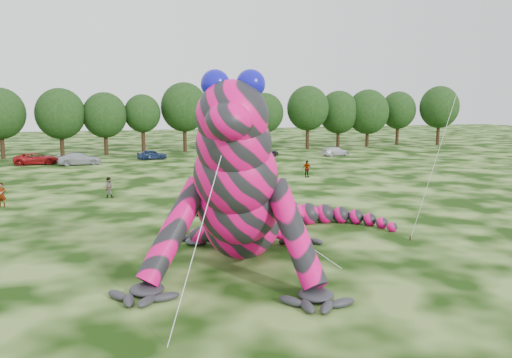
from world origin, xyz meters
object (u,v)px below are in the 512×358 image
object	(u,v)px
car_6	(263,152)
spectator_3	(307,169)
tree_14	(338,119)
car_4	(152,155)
spectator_5	(200,203)
car_3	(80,159)
spectator_1	(108,187)
tree_17	(439,116)
tree_11	(226,118)
tree_10	(184,117)
car_5	(218,153)
tree_12	(265,121)
tree_6	(1,123)
car_7	(335,151)
inflatable_gecko	(245,166)
tree_16	(398,118)
spectator_2	(254,166)
tree_15	(368,118)
car_2	(36,159)
tree_7	(61,123)
tree_9	(143,124)
spectator_0	(2,195)
tree_8	(105,124)
tree_13	(308,117)

from	to	relation	value
car_6	spectator_3	size ratio (longest dim) A/B	2.66
tree_14	car_4	bearing A→B (deg)	-164.12
spectator_5	car_4	bearing A→B (deg)	83.96
car_3	spectator_1	xyz separation A→B (m)	(2.75, -22.68, 0.09)
tree_17	car_3	xyz separation A→B (m)	(-59.53, -10.02, -4.40)
car_4	spectator_1	size ratio (longest dim) A/B	2.34
car_3	tree_11	bearing A→B (deg)	-64.52
tree_10	tree_17	world-z (taller)	tree_10
car_3	car_5	world-z (taller)	car_3
tree_10	spectator_5	world-z (taller)	tree_10
tree_12	car_4	xyz separation A→B (m)	(-18.61, -8.13, -3.82)
tree_12	tree_6	bearing A→B (deg)	-178.39
tree_10	car_7	distance (m)	23.35
inflatable_gecko	tree_17	distance (m)	71.44
tree_16	spectator_1	bearing A→B (deg)	-144.84
tree_6	spectator_2	xyz separation A→B (m)	(27.82, -24.09, -3.90)
tree_12	car_6	world-z (taller)	tree_12
tree_6	car_7	size ratio (longest dim) A/B	2.18
tree_15	tree_17	world-z (taller)	tree_17
tree_6	spectator_3	xyz separation A→B (m)	(32.29, -27.68, -3.88)
spectator_1	tree_14	bearing A→B (deg)	-124.02
tree_17	tree_11	bearing A→B (deg)	177.70
tree_17	car_2	bearing A→B (deg)	-172.91
tree_7	car_6	world-z (taller)	tree_7
tree_9	spectator_5	bearing A→B (deg)	-90.22
car_6	car_4	bearing A→B (deg)	85.76
tree_7	spectator_2	xyz separation A→B (m)	(20.34, -24.21, -3.89)
car_4	car_7	world-z (taller)	car_4
inflatable_gecko	tree_11	xyz separation A→B (m)	(12.43, 51.97, 0.54)
tree_6	tree_15	world-z (taller)	tree_15
car_3	spectator_0	distance (m)	24.60
car_7	tree_8	bearing A→B (deg)	59.47
car_3	spectator_3	distance (m)	28.44
tree_8	tree_11	bearing A→B (deg)	3.84
spectator_3	tree_9	bearing A→B (deg)	112.25
tree_7	tree_12	bearing A→B (deg)	1.78
tree_13	spectator_2	size ratio (longest dim) A/B	5.97
tree_6	tree_10	distance (m)	25.03
tree_11	spectator_5	bearing A→B (deg)	-106.70
tree_7	spectator_2	world-z (taller)	tree_7
tree_13	tree_9	bearing A→B (deg)	179.52
tree_11	car_6	size ratio (longest dim) A/B	2.18
tree_15	tree_10	bearing A→B (deg)	178.51
tree_17	car_3	size ratio (longest dim) A/B	2.01
inflatable_gecko	tree_16	size ratio (longest dim) A/B	1.92
car_5	spectator_2	bearing A→B (deg)	169.93
tree_6	car_7	distance (m)	45.64
spectator_0	spectator_5	bearing A→B (deg)	-13.63
tree_6	tree_13	size ratio (longest dim) A/B	0.94
car_7	car_3	bearing A→B (deg)	77.98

